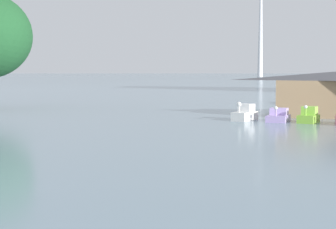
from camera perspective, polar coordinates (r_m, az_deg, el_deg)
name	(u,v)px	position (r m, az deg, el deg)	size (l,w,h in m)	color
pedal_boat_white	(245,114)	(49.88, 7.88, 0.07)	(2.15, 3.12, 1.70)	white
pedal_boat_lavender	(278,116)	(49.29, 11.22, -0.18)	(2.01, 2.91, 1.40)	#B299D8
pedal_boat_lime	(309,116)	(48.71, 14.18, -0.18)	(1.91, 2.53, 1.55)	#8CCC3F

